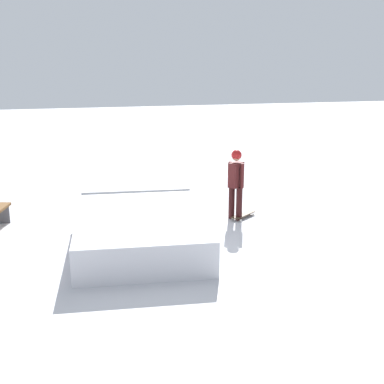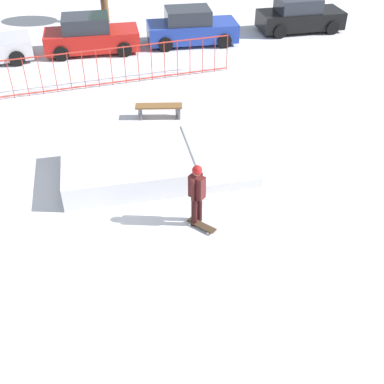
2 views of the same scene
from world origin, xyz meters
name	(u,v)px [view 1 (image 1 of 2)]	position (x,y,z in m)	size (l,w,h in m)	color
ground_plane	(145,250)	(0.00, 0.00, 0.00)	(60.00, 60.00, 0.00)	silver
skate_ramp	(140,225)	(0.71, 0.00, 0.32)	(5.59, 3.03, 0.74)	silver
skater	(236,179)	(1.52, -2.46, 1.01)	(0.41, 0.43, 1.73)	black
skateboard	(243,215)	(1.58, -2.69, 0.08)	(0.64, 0.76, 0.09)	#3F2D1E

